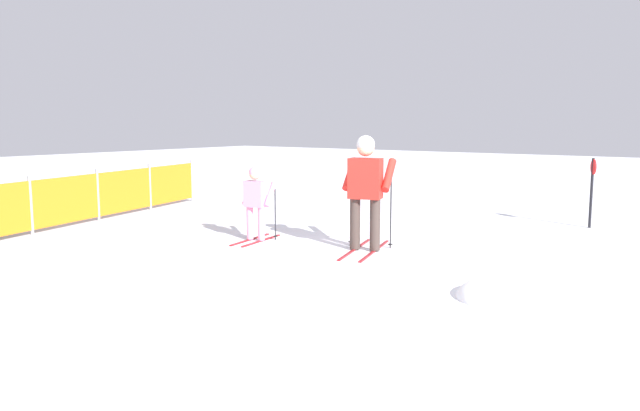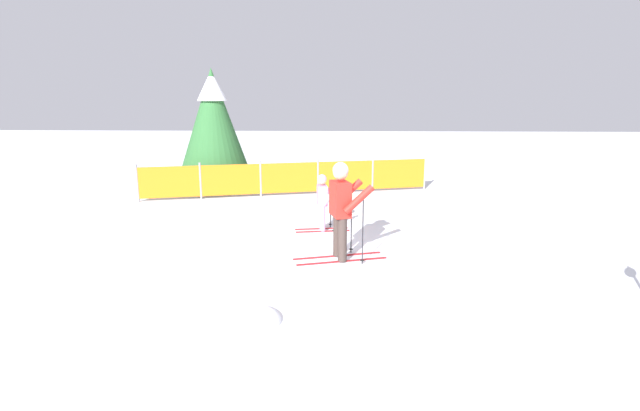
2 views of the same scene
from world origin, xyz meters
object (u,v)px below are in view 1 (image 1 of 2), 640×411
(trail_marker, at_px, (592,185))
(skier_child, at_px, (256,198))
(safety_fence, at_px, (66,200))
(skier_adult, at_px, (366,182))

(trail_marker, bearing_deg, skier_child, 137.45)
(skier_child, distance_m, trail_marker, 6.22)
(skier_child, distance_m, safety_fence, 3.90)
(skier_adult, relative_size, skier_child, 1.42)
(safety_fence, relative_size, trail_marker, 6.30)
(skier_child, relative_size, safety_fence, 0.15)
(skier_child, bearing_deg, safety_fence, 96.62)
(trail_marker, bearing_deg, safety_fence, 125.42)
(safety_fence, bearing_deg, skier_adult, -75.45)
(skier_adult, distance_m, skier_child, 1.95)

